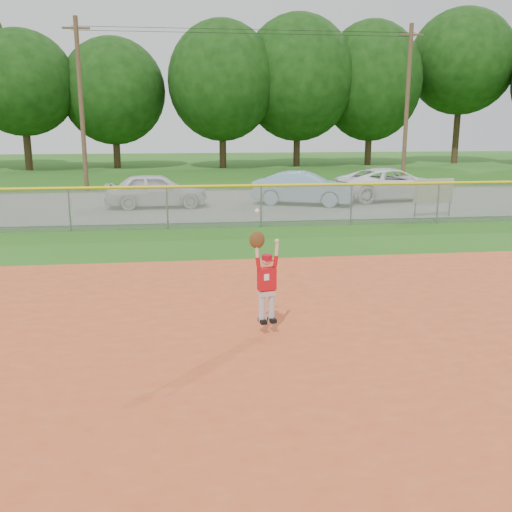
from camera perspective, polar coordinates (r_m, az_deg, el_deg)
The scene contains 11 objects.
ground at distance 11.13m, azimuth 7.51°, elevation -6.36°, with size 120.00×120.00×0.00m, color #225613.
clay_infield at distance 8.48m, azimuth 12.74°, elevation -12.93°, with size 24.00×16.00×0.04m, color #BF4822.
parking_strip at distance 26.52m, azimuth -1.25°, elevation 5.27°, with size 44.00×10.00×0.03m, color gray.
car_white_a at distance 25.54m, azimuth -9.93°, elevation 6.50°, with size 1.78×4.42×1.50m, color silver.
car_blue at distance 26.09m, azimuth 4.78°, elevation 6.77°, with size 1.57×4.51×1.49m, color #7DA0BB.
car_white_b at distance 28.36m, azimuth 13.46°, elevation 7.01°, with size 2.52×5.46×1.52m, color white.
sponsor_sign at distance 23.66m, azimuth 17.33°, elevation 6.13°, with size 1.71×0.26×1.53m.
outfield_fence at distance 20.50m, azimuth 0.51°, elevation 5.35°, with size 40.06×0.10×1.55m.
power_lines at distance 32.35m, azimuth -0.62°, elevation 15.00°, with size 19.40×0.24×9.00m.
tree_line at distance 48.32m, azimuth -2.97°, elevation 17.82°, with size 62.37×13.00×14.43m.
ballplayer at distance 9.95m, azimuth 0.94°, elevation -2.17°, with size 0.55×0.28×2.05m.
Camera 1 is at (-2.74, -10.12, 3.72)m, focal length 40.00 mm.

